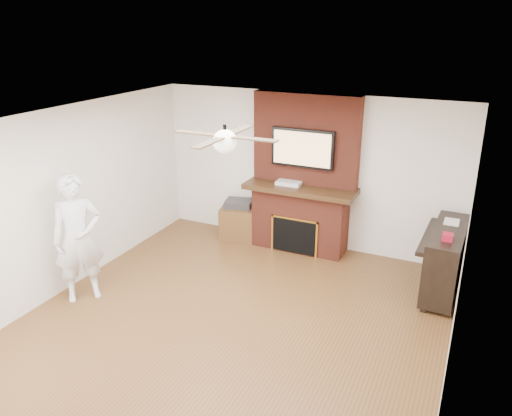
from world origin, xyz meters
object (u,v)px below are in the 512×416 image
at_px(fireplace, 302,190).
at_px(piano, 445,258).
at_px(side_table, 239,220).
at_px(person, 78,238).

bearing_deg(fireplace, piano, -13.54).
bearing_deg(side_table, person, -123.73).
xyz_separation_m(fireplace, piano, (2.27, -0.55, -0.50)).
distance_m(person, piano, 4.91).
xyz_separation_m(person, piano, (4.37, 2.20, -0.37)).
bearing_deg(person, piano, -22.31).
relative_size(fireplace, piano, 1.75).
bearing_deg(piano, fireplace, 168.63).
xyz_separation_m(side_table, piano, (3.37, -0.48, 0.19)).
xyz_separation_m(fireplace, person, (-2.10, -2.75, -0.13)).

